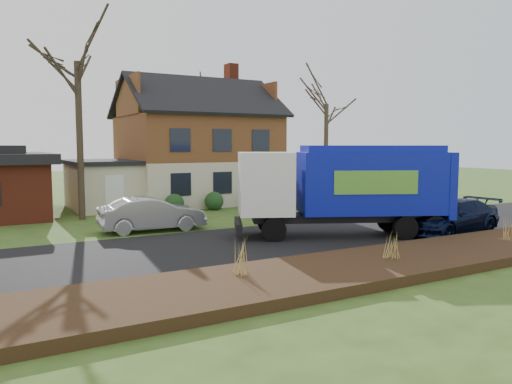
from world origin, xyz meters
TOP-DOWN VIEW (x-y plane):
  - ground at (0.00, 0.00)m, footprint 120.00×120.00m
  - road at (0.00, 0.00)m, footprint 80.00×7.00m
  - mulch_verge at (0.00, -5.30)m, footprint 80.00×3.50m
  - main_house at (1.49, 13.91)m, footprint 12.95×8.95m
  - garbage_truck at (2.51, -0.52)m, footprint 8.82×5.73m
  - silver_sedan at (-4.09, 4.58)m, footprint 4.60×1.87m
  - navy_wagon at (6.77, -2.16)m, footprint 5.14×2.52m
  - tree_front_west at (-6.10, 9.61)m, footprint 3.64×3.64m
  - tree_front_east at (10.32, 11.20)m, footprint 3.35×3.35m
  - tree_back at (5.46, 20.95)m, footprint 3.21×3.21m
  - grass_clump_west at (-4.64, -4.76)m, footprint 0.36×0.30m
  - grass_clump_mid at (0.11, -5.40)m, footprint 0.31×0.25m
  - grass_clump_east at (6.14, -5.16)m, footprint 0.32×0.27m

SIDE VIEW (x-z plane):
  - ground at x=0.00m, z-range 0.00..0.00m
  - road at x=0.00m, z-range 0.00..0.02m
  - mulch_verge at x=0.00m, z-range 0.00..0.30m
  - grass_clump_east at x=6.14m, z-range 0.30..1.11m
  - navy_wagon at x=6.77m, z-range 0.00..1.44m
  - grass_clump_mid at x=0.11m, z-range 0.30..1.16m
  - silver_sedan at x=-4.09m, z-range 0.00..1.49m
  - grass_clump_west at x=-4.64m, z-range 0.30..1.26m
  - garbage_truck at x=2.51m, z-range 0.28..3.99m
  - main_house at x=1.49m, z-range -0.60..8.66m
  - tree_front_east at x=10.32m, z-range 2.91..12.20m
  - tree_back at x=5.46m, z-range 3.39..13.54m
  - tree_front_west at x=-6.10m, z-range 3.51..14.34m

